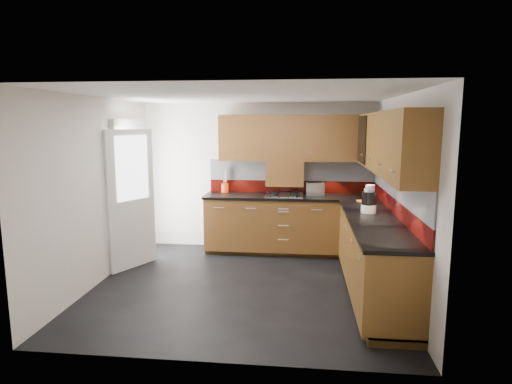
# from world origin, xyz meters

# --- Properties ---
(room) EXTENTS (4.00, 3.80, 2.64)m
(room) POSITION_xyz_m (0.00, 0.00, 1.50)
(room) COLOR black
(base_cabinets) EXTENTS (2.70, 3.20, 0.95)m
(base_cabinets) POSITION_xyz_m (1.07, 0.72, 0.44)
(base_cabinets) COLOR #583913
(base_cabinets) RESTS_ON room
(countertop) EXTENTS (2.72, 3.22, 0.04)m
(countertop) POSITION_xyz_m (1.05, 0.70, 0.92)
(countertop) COLOR black
(countertop) RESTS_ON base_cabinets
(backsplash) EXTENTS (2.70, 3.20, 0.54)m
(backsplash) POSITION_xyz_m (1.28, 0.93, 1.21)
(backsplash) COLOR #690F09
(backsplash) RESTS_ON countertop
(upper_cabinets) EXTENTS (2.50, 3.20, 0.72)m
(upper_cabinets) POSITION_xyz_m (1.23, 0.78, 1.84)
(upper_cabinets) COLOR #583913
(upper_cabinets) RESTS_ON room
(extractor_hood) EXTENTS (0.60, 0.33, 0.40)m
(extractor_hood) POSITION_xyz_m (0.45, 1.64, 1.28)
(extractor_hood) COLOR #583913
(extractor_hood) RESTS_ON room
(glass_cabinet) EXTENTS (0.32, 0.80, 0.66)m
(glass_cabinet) POSITION_xyz_m (1.71, 1.07, 1.87)
(glass_cabinet) COLOR black
(glass_cabinet) RESTS_ON room
(back_door) EXTENTS (0.42, 1.19, 2.04)m
(back_door) POSITION_xyz_m (-1.78, 0.75, 1.03)
(back_door) COLOR white
(back_door) RESTS_ON room
(gas_hob) EXTENTS (0.59, 0.52, 0.05)m
(gas_hob) POSITION_xyz_m (0.45, 1.47, 0.96)
(gas_hob) COLOR silver
(gas_hob) RESTS_ON countertop
(utensil_pot) EXTENTS (0.12, 0.12, 0.42)m
(utensil_pot) POSITION_xyz_m (-0.54, 1.71, 1.03)
(utensil_pot) COLOR #E94616
(utensil_pot) RESTS_ON countertop
(toaster) EXTENTS (0.30, 0.19, 0.21)m
(toaster) POSITION_xyz_m (0.93, 1.57, 1.04)
(toaster) COLOR silver
(toaster) RESTS_ON countertop
(food_processor) EXTENTS (0.19, 0.19, 0.31)m
(food_processor) POSITION_xyz_m (1.57, 0.28, 1.08)
(food_processor) COLOR white
(food_processor) RESTS_ON countertop
(paper_towel) EXTENTS (0.14, 0.14, 0.26)m
(paper_towel) POSITION_xyz_m (1.69, 0.95, 1.07)
(paper_towel) COLOR white
(paper_towel) RESTS_ON countertop
(orange_cloth) EXTENTS (0.17, 0.16, 0.02)m
(orange_cloth) POSITION_xyz_m (1.61, 1.08, 0.95)
(orange_cloth) COLOR orange
(orange_cloth) RESTS_ON countertop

